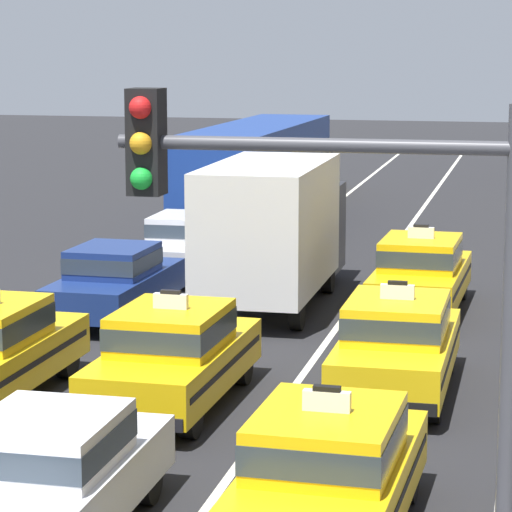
% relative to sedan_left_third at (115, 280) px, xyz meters
% --- Properties ---
extents(lane_stripe_left_center, '(0.14, 80.00, 0.01)m').
position_rel_sedan_left_third_xyz_m(lane_stripe_left_center, '(1.56, 6.07, -0.84)').
color(lane_stripe_left_center, silver).
rests_on(lane_stripe_left_center, ground).
extents(lane_stripe_center_right, '(0.14, 80.00, 0.01)m').
position_rel_sedan_left_third_xyz_m(lane_stripe_center_right, '(4.76, 6.07, -0.84)').
color(lane_stripe_center_right, silver).
rests_on(lane_stripe_center_right, ground).
extents(sedan_left_third, '(1.86, 4.34, 1.58)m').
position_rel_sedan_left_third_xyz_m(sedan_left_third, '(0.00, 0.00, 0.00)').
color(sedan_left_third, black).
rests_on(sedan_left_third, ground).
extents(sedan_left_fourth, '(1.80, 4.32, 1.58)m').
position_rel_sedan_left_third_xyz_m(sedan_left_fourth, '(0.16, 4.97, 0.00)').
color(sedan_left_fourth, black).
rests_on(sedan_left_fourth, ground).
extents(bus_left_fifth, '(2.78, 11.26, 3.22)m').
position_rel_sedan_left_third_xyz_m(bus_left_fifth, '(-0.02, 13.73, 0.97)').
color(bus_left_fifth, black).
rests_on(bus_left_fifth, ground).
extents(taxi_left_sixth, '(1.87, 4.58, 1.96)m').
position_rel_sedan_left_third_xyz_m(taxi_left_sixth, '(-0.02, 22.59, 0.03)').
color(taxi_left_sixth, black).
rests_on(taxi_left_sixth, ground).
extents(sedan_center_nearest, '(1.77, 4.31, 1.58)m').
position_rel_sedan_left_third_xyz_m(sedan_center_nearest, '(3.25, -11.58, 0.00)').
color(sedan_center_nearest, black).
rests_on(sedan_center_nearest, ground).
extents(taxi_center_second, '(1.91, 4.60, 1.96)m').
position_rel_sedan_left_third_xyz_m(taxi_center_second, '(3.08, -5.93, 0.03)').
color(taxi_center_second, black).
rests_on(taxi_center_second, ground).
extents(box_truck_center_third, '(2.33, 6.97, 3.27)m').
position_rel_sedan_left_third_xyz_m(box_truck_center_third, '(3.04, 2.20, 0.93)').
color(box_truck_center_third, black).
rests_on(box_truck_center_third, ground).
extents(taxi_right_nearest, '(1.94, 4.61, 1.96)m').
position_rel_sedan_left_third_xyz_m(taxi_right_nearest, '(6.45, -10.87, 0.03)').
color(taxi_right_nearest, black).
rests_on(taxi_right_nearest, ground).
extents(taxi_right_second, '(1.84, 4.57, 1.96)m').
position_rel_sedan_left_third_xyz_m(taxi_right_second, '(6.53, -4.38, 0.03)').
color(taxi_right_second, black).
rests_on(taxi_right_second, ground).
extents(taxi_right_third, '(1.94, 4.61, 1.96)m').
position_rel_sedan_left_third_xyz_m(taxi_right_third, '(6.30, 2.10, 0.03)').
color(taxi_right_third, black).
rests_on(taxi_right_third, ground).
extents(traffic_light_pole, '(2.87, 0.33, 5.58)m').
position_rel_sedan_left_third_xyz_m(traffic_light_pole, '(7.65, -16.25, 2.97)').
color(traffic_light_pole, '#47474C').
rests_on(traffic_light_pole, ground).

